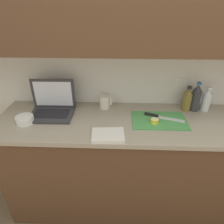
% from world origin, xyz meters
% --- Properties ---
extents(ground_plane, '(12.00, 12.00, 0.00)m').
position_xyz_m(ground_plane, '(0.00, 0.00, 0.00)').
color(ground_plane, brown).
rests_on(ground_plane, ground).
extents(wall_back, '(5.20, 0.38, 2.60)m').
position_xyz_m(wall_back, '(-0.00, 0.23, 1.56)').
color(wall_back, white).
rests_on(wall_back, ground_plane).
extents(counter_unit, '(2.57, 0.60, 0.94)m').
position_xyz_m(counter_unit, '(0.02, 0.00, 0.48)').
color(counter_unit, brown).
rests_on(counter_unit, ground_plane).
extents(laptop, '(0.35, 0.26, 0.27)m').
position_xyz_m(laptop, '(-0.86, 0.10, 1.00)').
color(laptop, '#333338').
rests_on(laptop, counter_unit).
extents(cutting_board, '(0.42, 0.27, 0.01)m').
position_xyz_m(cutting_board, '(-0.01, 0.01, 0.94)').
color(cutting_board, '#4C9E51').
rests_on(cutting_board, counter_unit).
extents(knife, '(0.30, 0.13, 0.02)m').
position_xyz_m(knife, '(-0.02, 0.05, 0.95)').
color(knife, silver).
rests_on(knife, cutting_board).
extents(lemon_half_cut, '(0.06, 0.06, 0.03)m').
position_xyz_m(lemon_half_cut, '(-0.05, -0.04, 0.96)').
color(lemon_half_cut, yellow).
rests_on(lemon_half_cut, cutting_board).
extents(bottle_green_soda, '(0.07, 0.07, 0.21)m').
position_xyz_m(bottle_green_soda, '(0.40, 0.19, 1.03)').
color(bottle_green_soda, silver).
rests_on(bottle_green_soda, counter_unit).
extents(bottle_oil_tall, '(0.08, 0.08, 0.25)m').
position_xyz_m(bottle_oil_tall, '(0.30, 0.19, 1.05)').
color(bottle_oil_tall, '#333338').
rests_on(bottle_oil_tall, counter_unit).
extents(bottle_water_clear, '(0.08, 0.08, 0.21)m').
position_xyz_m(bottle_water_clear, '(0.24, 0.19, 1.03)').
color(bottle_water_clear, olive).
rests_on(bottle_water_clear, counter_unit).
extents(measuring_cup, '(0.10, 0.08, 0.11)m').
position_xyz_m(measuring_cup, '(-0.45, 0.20, 1.00)').
color(measuring_cup, silver).
rests_on(measuring_cup, counter_unit).
extents(bowl_white, '(0.13, 0.13, 0.05)m').
position_xyz_m(bowl_white, '(-1.03, -0.06, 0.97)').
color(bowl_white, white).
rests_on(bowl_white, counter_unit).
extents(dish_towel, '(0.23, 0.18, 0.02)m').
position_xyz_m(dish_towel, '(-0.39, -0.21, 0.95)').
color(dish_towel, silver).
rests_on(dish_towel, counter_unit).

